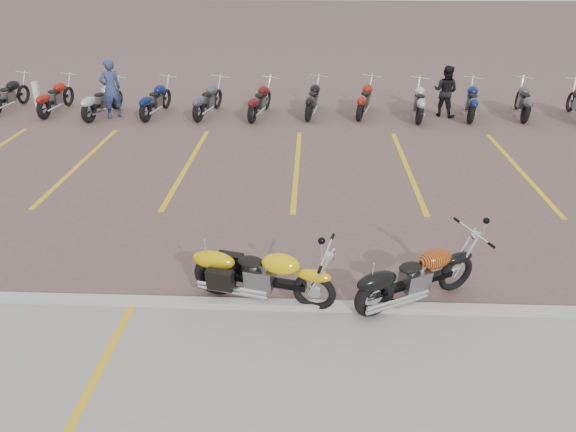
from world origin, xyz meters
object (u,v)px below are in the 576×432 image
Objects in this scene: yellow_cruiser at (261,275)px; flame_cruiser at (413,279)px; person_a at (111,89)px; person_b at (445,91)px; bollard at (37,98)px.

yellow_cruiser reaches higher than flame_cruiser.
person_a is 10.41m from person_b.
person_b is at bearing 47.82° from flame_cruiser.
yellow_cruiser is 13.08m from bollard.
bollard is at bearing 32.62° from person_b.
person_b is at bearing 144.91° from person_a.
person_b is at bearing 1.08° from bollard.
person_b is 1.58× the size of bollard.
yellow_cruiser is at bearing -51.85° from bollard.
person_a is at bearing 100.06° from flame_cruiser.
bollard reaches higher than flame_cruiser.
person_a reaches higher than bollard.
person_a is (-7.78, 9.86, 0.47)m from flame_cruiser.
bollard reaches higher than yellow_cruiser.
person_b reaches higher than yellow_cruiser.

